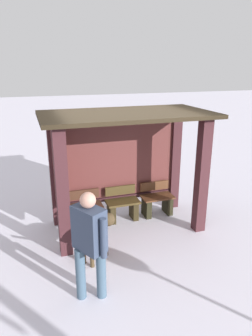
{
  "coord_description": "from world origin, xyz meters",
  "views": [
    {
      "loc": [
        -1.82,
        -5.46,
        3.2
      ],
      "look_at": [
        -0.0,
        0.06,
        1.26
      ],
      "focal_mm": 32.98,
      "sensor_mm": 36.0,
      "label": 1
    }
  ],
  "objects_px": {
    "person_walking": "(89,238)",
    "dog": "(97,231)",
    "bench_center_inside": "(122,207)",
    "bench_right_inside": "(157,202)",
    "bench_left_inside": "(85,212)",
    "bus_shelter": "(119,151)"
  },
  "relations": [
    {
      "from": "bench_center_inside",
      "to": "dog",
      "type": "height_order",
      "value": "bench_center_inside"
    },
    {
      "from": "bench_right_inside",
      "to": "bench_left_inside",
      "type": "bearing_deg",
      "value": -179.96
    },
    {
      "from": "bus_shelter",
      "to": "bench_right_inside",
      "type": "distance_m",
      "value": 1.59
    },
    {
      "from": "bus_shelter",
      "to": "dog",
      "type": "bearing_deg",
      "value": -124.43
    },
    {
      "from": "bench_left_inside",
      "to": "person_walking",
      "type": "relative_size",
      "value": 0.45
    },
    {
      "from": "bus_shelter",
      "to": "person_walking",
      "type": "xyz_separation_m",
      "value": [
        -1.05,
        -2.0,
        -0.63
      ]
    },
    {
      "from": "bench_center_inside",
      "to": "bench_right_inside",
      "type": "height_order",
      "value": "same"
    },
    {
      "from": "dog",
      "to": "bus_shelter",
      "type": "bearing_deg",
      "value": 55.57
    },
    {
      "from": "bench_right_inside",
      "to": "dog",
      "type": "bearing_deg",
      "value": -143.81
    },
    {
      "from": "bus_shelter",
      "to": "bench_center_inside",
      "type": "height_order",
      "value": "bus_shelter"
    },
    {
      "from": "bus_shelter",
      "to": "bench_right_inside",
      "type": "height_order",
      "value": "bus_shelter"
    },
    {
      "from": "bus_shelter",
      "to": "bench_center_inside",
      "type": "relative_size",
      "value": 4.42
    },
    {
      "from": "bench_left_inside",
      "to": "person_walking",
      "type": "height_order",
      "value": "person_walking"
    },
    {
      "from": "dog",
      "to": "bench_right_inside",
      "type": "bearing_deg",
      "value": 36.19
    },
    {
      "from": "bench_center_inside",
      "to": "bench_right_inside",
      "type": "distance_m",
      "value": 0.81
    },
    {
      "from": "bench_right_inside",
      "to": "person_walking",
      "type": "xyz_separation_m",
      "value": [
        -1.96,
        -2.13,
        0.67
      ]
    },
    {
      "from": "person_walking",
      "to": "dog",
      "type": "relative_size",
      "value": 2.01
    },
    {
      "from": "bus_shelter",
      "to": "bench_right_inside",
      "type": "relative_size",
      "value": 4.42
    },
    {
      "from": "bench_right_inside",
      "to": "bus_shelter",
      "type": "bearing_deg",
      "value": -172.17
    },
    {
      "from": "bus_shelter",
      "to": "bench_center_inside",
      "type": "xyz_separation_m",
      "value": [
        0.1,
        0.12,
        -1.29
      ]
    },
    {
      "from": "person_walking",
      "to": "dog",
      "type": "bearing_deg",
      "value": 71.52
    },
    {
      "from": "bench_center_inside",
      "to": "dog",
      "type": "bearing_deg",
      "value": -124.81
    }
  ]
}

